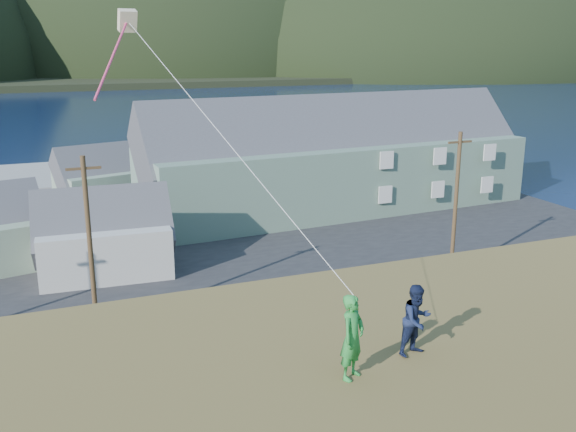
% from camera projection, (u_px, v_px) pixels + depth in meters
% --- Properties ---
extents(ground, '(900.00, 900.00, 0.00)m').
position_uv_depth(ground, '(190.00, 330.00, 32.06)').
color(ground, '#0A1638').
rests_on(ground, ground).
extents(grass_strip, '(110.00, 8.00, 0.10)m').
position_uv_depth(grass_strip, '(200.00, 346.00, 30.26)').
color(grass_strip, '#4C3D19').
rests_on(grass_strip, ground).
extents(waterfront_lot, '(72.00, 36.00, 0.12)m').
position_uv_depth(waterfront_lot, '(136.00, 237.00, 47.28)').
color(waterfront_lot, '#28282B').
rests_on(waterfront_lot, ground).
extents(wharf, '(26.00, 14.00, 0.90)m').
position_uv_depth(wharf, '(41.00, 178.00, 65.63)').
color(wharf, gray).
rests_on(wharf, ground).
extents(far_shore, '(900.00, 320.00, 2.00)m').
position_uv_depth(far_shore, '(39.00, 68.00, 327.46)').
color(far_shore, black).
rests_on(far_shore, ground).
extents(far_hills, '(760.00, 265.00, 143.00)m').
position_uv_depth(far_hills, '(124.00, 69.00, 294.61)').
color(far_hills, black).
rests_on(far_hills, ground).
extents(lodge, '(33.99, 11.51, 11.77)m').
position_uv_depth(lodge, '(337.00, 157.00, 54.30)').
color(lodge, slate).
rests_on(lodge, waterfront_lot).
extents(shed_white, '(8.45, 5.90, 6.52)m').
position_uv_depth(shed_white, '(104.00, 235.00, 39.29)').
color(shed_white, beige).
rests_on(shed_white, waterfront_lot).
extents(shed_palegreen_far, '(10.73, 7.76, 6.48)m').
position_uv_depth(shed_palegreen_far, '(113.00, 176.00, 56.74)').
color(shed_palegreen_far, gray).
rests_on(shed_palegreen_far, waterfront_lot).
extents(utility_poles, '(31.93, 0.24, 8.81)m').
position_uv_depth(utility_poles, '(167.00, 239.00, 32.00)').
color(utility_poles, '#47331E').
rests_on(utility_poles, waterfront_lot).
extents(parked_cars, '(18.54, 12.23, 1.51)m').
position_uv_depth(parked_cars, '(21.00, 224.00, 47.68)').
color(parked_cars, black).
rests_on(parked_cars, waterfront_lot).
extents(kite_flyer_green, '(0.80, 0.74, 1.83)m').
position_uv_depth(kite_flyer_green, '(352.00, 337.00, 13.09)').
color(kite_flyer_green, '#268C37').
rests_on(kite_flyer_green, hillside).
extents(kite_flyer_navy, '(0.92, 0.79, 1.63)m').
position_uv_depth(kite_flyer_navy, '(417.00, 320.00, 14.12)').
color(kite_flyer_navy, '#172040').
rests_on(kite_flyer_navy, hillside).
extents(kite_rig, '(2.18, 3.77, 9.43)m').
position_uv_depth(kite_rig, '(128.00, 29.00, 16.40)').
color(kite_rig, beige).
rests_on(kite_rig, ground).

